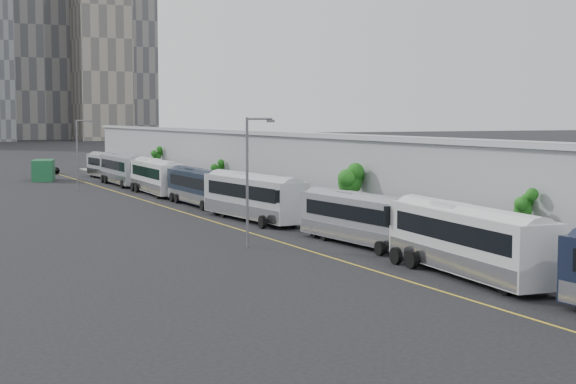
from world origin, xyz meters
TOP-DOWN VIEW (x-y plane):
  - sidewalk at (9.00, 55.00)m, footprint 10.00×170.00m
  - lane_line at (-1.50, 55.00)m, footprint 0.12×160.00m
  - depot at (12.99, 55.00)m, footprint 12.45×160.40m
  - bus_2 at (2.10, 34.63)m, footprint 3.91×13.55m
  - bus_3 at (2.80, 47.19)m, footprint 3.31×12.17m
  - bus_4 at (1.67, 62.95)m, footprint 3.87×13.57m
  - bus_5 at (1.86, 76.80)m, footprint 2.76×12.29m
  - bus_6 at (1.71, 90.11)m, footprint 3.17×13.41m
  - bus_7 at (1.77, 104.65)m, footprint 3.00×13.51m
  - bus_8 at (2.78, 116.22)m, footprint 3.22×12.31m
  - tree_1 at (6.28, 35.14)m, footprint 1.03×1.03m
  - tree_2 at (5.88, 54.25)m, footprint 1.84×1.84m
  - tree_3 at (6.27, 83.31)m, footprint 1.07×1.07m
  - tree_4 at (6.26, 104.84)m, footprint 1.09×1.09m
  - street_lamp_near at (-4.32, 49.61)m, footprint 2.04×0.22m
  - street_lamp_far at (-5.00, 98.59)m, footprint 2.04×0.22m
  - shipping_container at (-5.88, 116.61)m, footprint 3.93×5.90m
  - suv at (-2.93, 131.19)m, footprint 3.91×5.67m

SIDE VIEW (x-z plane):
  - lane_line at x=-1.50m, z-range 0.00..0.02m
  - sidewalk at x=9.00m, z-range 0.00..0.12m
  - suv at x=-2.93m, z-range 0.00..1.44m
  - shipping_container at x=-5.88m, z-range 0.00..2.81m
  - bus_3 at x=2.80m, z-range -0.28..3.24m
  - bus_8 at x=2.78m, z-range -0.28..3.28m
  - bus_5 at x=1.86m, z-range -0.28..3.31m
  - bus_6 at x=1.71m, z-range -0.30..3.59m
  - bus_2 at x=2.10m, z-range -0.30..3.60m
  - bus_4 at x=1.67m, z-range -0.30..3.61m
  - bus_7 at x=1.77m, z-range -0.31..3.63m
  - tree_3 at x=6.27m, z-range 1.14..4.71m
  - tree_1 at x=6.28m, z-range 1.36..5.46m
  - depot at x=12.99m, z-range -0.09..7.11m
  - tree_4 at x=6.26m, z-range 1.43..5.69m
  - tree_2 at x=5.88m, z-range 1.46..6.29m
  - street_lamp_far at x=-5.00m, z-range 0.68..8.91m
  - street_lamp_near at x=-4.32m, z-range 0.68..9.29m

